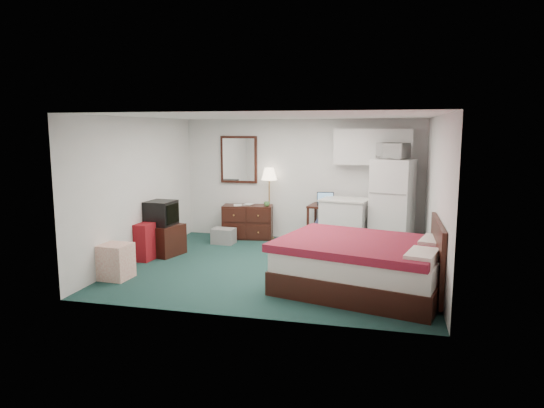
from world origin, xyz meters
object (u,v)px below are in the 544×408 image
(floor_lamp, at_px, (269,203))
(bed, at_px, (363,266))
(dresser, at_px, (248,222))
(kitchen_counter, at_px, (344,224))
(tv_stand, at_px, (164,240))
(suitcase, at_px, (146,242))
(fridge, at_px, (392,205))
(desk, at_px, (325,225))

(floor_lamp, xyz_separation_m, bed, (2.10, -2.91, -0.39))
(dresser, bearing_deg, kitchen_counter, -17.46)
(tv_stand, height_order, suitcase, suitcase)
(fridge, bearing_deg, kitchen_counter, -163.08)
(dresser, xyz_separation_m, kitchen_counter, (2.06, -0.34, 0.11))
(floor_lamp, xyz_separation_m, tv_stand, (-1.56, -1.74, -0.47))
(dresser, bearing_deg, bed, -56.07)
(floor_lamp, height_order, kitchen_counter, floor_lamp)
(floor_lamp, relative_size, bed, 0.67)
(fridge, bearing_deg, desk, -171.74)
(desk, relative_size, bed, 0.36)
(floor_lamp, bearing_deg, dresser, -171.17)
(kitchen_counter, height_order, fridge, fridge)
(floor_lamp, height_order, bed, floor_lamp)
(kitchen_counter, bearing_deg, desk, 165.36)
(kitchen_counter, distance_m, suitcase, 3.76)
(floor_lamp, relative_size, tv_stand, 2.46)
(bed, xyz_separation_m, tv_stand, (-3.66, 1.17, -0.08))
(tv_stand, xyz_separation_m, suitcase, (-0.15, -0.42, 0.05))
(desk, distance_m, tv_stand, 3.17)
(desk, xyz_separation_m, bed, (0.88, -2.68, -0.04))
(kitchen_counter, height_order, bed, kitchen_counter)
(fridge, bearing_deg, floor_lamp, -173.40)
(floor_lamp, bearing_deg, bed, -54.21)
(bed, relative_size, suitcase, 3.41)
(fridge, bearing_deg, dresser, -170.73)
(desk, xyz_separation_m, suitcase, (-2.93, -1.93, -0.07))
(desk, height_order, kitchen_counter, kitchen_counter)
(dresser, xyz_separation_m, tv_stand, (-1.11, -1.67, -0.07))
(dresser, distance_m, bed, 3.82)
(kitchen_counter, xyz_separation_m, bed, (0.49, -2.50, -0.11))
(desk, bearing_deg, dresser, -178.75)
(suitcase, bearing_deg, kitchen_counter, 32.07)
(desk, relative_size, suitcase, 1.22)
(kitchen_counter, bearing_deg, tv_stand, -146.60)
(desk, xyz_separation_m, fridge, (1.29, -0.16, 0.47))
(bed, bearing_deg, tv_stand, 176.85)
(desk, height_order, bed, desk)
(dresser, distance_m, fridge, 3.02)
(kitchen_counter, distance_m, fridge, 0.98)
(tv_stand, bearing_deg, bed, -2.39)
(fridge, relative_size, bed, 0.78)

